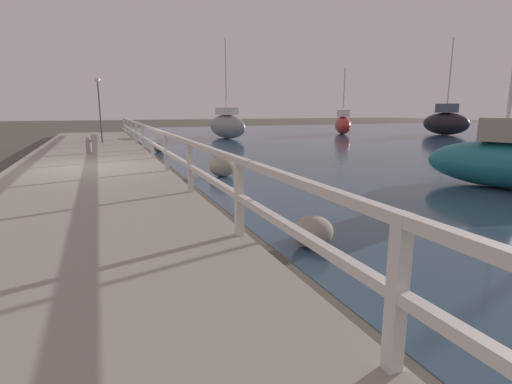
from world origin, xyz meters
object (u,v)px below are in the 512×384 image
at_px(sailboat_red, 343,124).
at_px(mooring_bollard, 89,145).
at_px(dock_lamp, 99,98).
at_px(sailboat_teal, 502,161).
at_px(sailboat_gray, 227,125).
at_px(sailboat_black, 446,122).

bearing_deg(sailboat_red, mooring_bollard, -126.90).
distance_m(mooring_bollard, dock_lamp, 5.14).
relative_size(sailboat_teal, sailboat_gray, 0.78).
relative_size(mooring_bollard, sailboat_gray, 0.10).
xyz_separation_m(sailboat_black, sailboat_teal, (-14.59, -15.67, -0.26)).
height_order(mooring_bollard, sailboat_red, sailboat_red).
bearing_deg(sailboat_red, sailboat_gray, -149.88).
bearing_deg(sailboat_black, sailboat_teal, -136.15).
bearing_deg(sailboat_teal, sailboat_red, 42.79).
height_order(sailboat_red, sailboat_black, sailboat_black).
distance_m(sailboat_red, sailboat_teal, 20.90).
distance_m(sailboat_teal, sailboat_gray, 18.13).
bearing_deg(dock_lamp, sailboat_gray, 28.88).
bearing_deg(sailboat_black, sailboat_red, 147.75).
height_order(sailboat_red, sailboat_teal, sailboat_red).
distance_m(dock_lamp, sailboat_gray, 8.76).
xyz_separation_m(mooring_bollard, dock_lamp, (0.50, 4.78, 1.83)).
xyz_separation_m(mooring_bollard, sailboat_teal, (9.37, -9.13, 0.09)).
relative_size(mooring_bollard, sailboat_black, 0.09).
distance_m(sailboat_black, sailboat_gray, 16.08).
distance_m(dock_lamp, sailboat_red, 17.92).
xyz_separation_m(mooring_bollard, sailboat_black, (23.96, 6.54, 0.34)).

